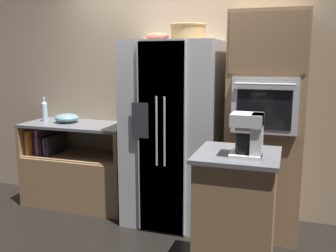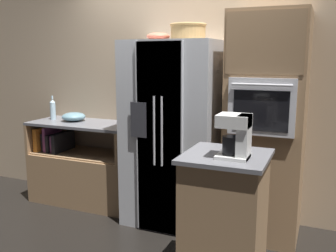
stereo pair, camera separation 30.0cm
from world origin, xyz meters
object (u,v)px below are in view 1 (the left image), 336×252
(fruit_bowl, at_px, (157,37))
(mixing_bowl, at_px, (67,118))
(bottle_tall, at_px, (45,111))
(refrigerator, at_px, (173,134))
(coffee_maker, at_px, (250,134))
(wicker_basket, at_px, (188,31))
(wall_oven, at_px, (265,126))

(fruit_bowl, bearing_deg, mixing_bowl, 173.82)
(bottle_tall, bearing_deg, refrigerator, -3.45)
(coffee_maker, bearing_deg, bottle_tall, 156.11)
(wicker_basket, height_order, coffee_maker, wicker_basket)
(wicker_basket, relative_size, bottle_tall, 1.21)
(wicker_basket, relative_size, mixing_bowl, 1.26)
(fruit_bowl, relative_size, coffee_maker, 0.76)
(bottle_tall, bearing_deg, fruit_bowl, -4.53)
(fruit_bowl, bearing_deg, bottle_tall, 175.47)
(fruit_bowl, height_order, bottle_tall, fruit_bowl)
(fruit_bowl, distance_m, coffee_maker, 1.56)
(wicker_basket, xyz_separation_m, mixing_bowl, (-1.44, 0.13, -0.92))
(fruit_bowl, distance_m, mixing_bowl, 1.44)
(fruit_bowl, height_order, coffee_maker, fruit_bowl)
(refrigerator, xyz_separation_m, wall_oven, (0.89, 0.05, 0.12))
(refrigerator, bearing_deg, mixing_bowl, 175.33)
(wall_oven, relative_size, wicker_basket, 6.02)
(bottle_tall, relative_size, mixing_bowl, 1.05)
(bottle_tall, distance_m, coffee_maker, 2.65)
(mixing_bowl, bearing_deg, wicker_basket, -5.34)
(refrigerator, distance_m, fruit_bowl, 0.96)
(refrigerator, relative_size, mixing_bowl, 6.73)
(wall_oven, relative_size, bottle_tall, 7.28)
(refrigerator, height_order, fruit_bowl, fruit_bowl)
(refrigerator, distance_m, mixing_bowl, 1.29)
(wicker_basket, distance_m, fruit_bowl, 0.31)
(refrigerator, xyz_separation_m, bottle_tall, (-1.57, 0.09, 0.15))
(wicker_basket, xyz_separation_m, coffee_maker, (0.70, -0.95, -0.74))
(fruit_bowl, xyz_separation_m, coffee_maker, (1.01, -0.96, -0.70))
(fruit_bowl, height_order, mixing_bowl, fruit_bowl)
(wicker_basket, distance_m, bottle_tall, 1.93)
(wicker_basket, relative_size, fruit_bowl, 1.51)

